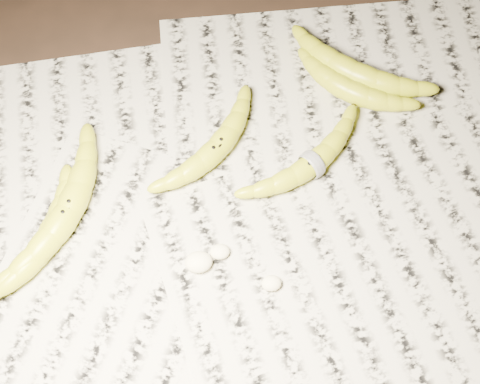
{
  "coord_description": "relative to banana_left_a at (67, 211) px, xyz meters",
  "views": [
    {
      "loc": [
        -0.03,
        -0.41,
        0.87
      ],
      "look_at": [
        0.02,
        0.01,
        0.05
      ],
      "focal_mm": 50.0,
      "sensor_mm": 36.0,
      "label": 1
    }
  ],
  "objects": [
    {
      "name": "flesh_chunk_b",
      "position": [
        0.27,
        -0.13,
        -0.01
      ],
      "size": [
        0.03,
        0.02,
        0.02
      ],
      "primitive_type": "ellipsoid",
      "color": "#F5F0BE",
      "rests_on": "newspaper_patch"
    },
    {
      "name": "banana_center",
      "position": [
        0.22,
        0.08,
        -0.0
      ],
      "size": [
        0.18,
        0.18,
        0.04
      ],
      "primitive_type": null,
      "rotation": [
        0.0,
        0.0,
        0.79
      ],
      "color": "gold",
      "rests_on": "newspaper_patch"
    },
    {
      "name": "banana_upper_a",
      "position": [
        0.45,
        0.19,
        -0.0
      ],
      "size": [
        0.21,
        0.18,
        0.04
      ],
      "primitive_type": null,
      "rotation": [
        0.0,
        0.0,
        -0.65
      ],
      "color": "gold",
      "rests_on": "newspaper_patch"
    },
    {
      "name": "banana_upper_b",
      "position": [
        0.43,
        0.16,
        -0.0
      ],
      "size": [
        0.17,
        0.15,
        0.04
      ],
      "primitive_type": null,
      "rotation": [
        0.0,
        0.0,
        -0.67
      ],
      "color": "gold",
      "rests_on": "newspaper_patch"
    },
    {
      "name": "banana_left_a",
      "position": [
        0.0,
        0.0,
        0.0
      ],
      "size": [
        0.17,
        0.24,
        0.04
      ],
      "primitive_type": null,
      "rotation": [
        0.0,
        0.0,
        1.08
      ],
      "color": "gold",
      "rests_on": "newspaper_patch"
    },
    {
      "name": "measuring_tape",
      "position": [
        0.35,
        0.04,
        -0.0
      ],
      "size": [
        0.03,
        0.04,
        0.04
      ],
      "primitive_type": "torus",
      "rotation": [
        0.0,
        1.57,
        0.58
      ],
      "color": "white",
      "rests_on": "newspaper_patch"
    },
    {
      "name": "flesh_chunk_c",
      "position": [
        0.21,
        -0.08,
        -0.01
      ],
      "size": [
        0.03,
        0.02,
        0.02
      ],
      "primitive_type": "ellipsoid",
      "color": "#F5F0BE",
      "rests_on": "newspaper_patch"
    },
    {
      "name": "flesh_chunk_a",
      "position": [
        0.18,
        -0.09,
        -0.01
      ],
      "size": [
        0.04,
        0.03,
        0.02
      ],
      "primitive_type": "ellipsoid",
      "color": "#F5F0BE",
      "rests_on": "newspaper_patch"
    },
    {
      "name": "ground",
      "position": [
        0.22,
        -0.02,
        -0.03
      ],
      "size": [
        3.0,
        3.0,
        0.0
      ],
      "primitive_type": "plane",
      "color": "black",
      "rests_on": "ground"
    },
    {
      "name": "newspaper_patch",
      "position": [
        0.24,
        0.0,
        -0.03
      ],
      "size": [
        0.9,
        0.7,
        0.01
      ],
      "primitive_type": "cube",
      "color": "#BAB59F",
      "rests_on": "ground"
    },
    {
      "name": "banana_taped",
      "position": [
        0.35,
        0.04,
        -0.0
      ],
      "size": [
        0.2,
        0.16,
        0.03
      ],
      "primitive_type": null,
      "rotation": [
        0.0,
        0.0,
        0.58
      ],
      "color": "gold",
      "rests_on": "newspaper_patch"
    },
    {
      "name": "banana_left_b",
      "position": [
        -0.03,
        -0.04,
        -0.0
      ],
      "size": [
        0.14,
        0.19,
        0.04
      ],
      "primitive_type": null,
      "rotation": [
        0.0,
        0.0,
        1.05
      ],
      "color": "gold",
      "rests_on": "newspaper_patch"
    }
  ]
}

